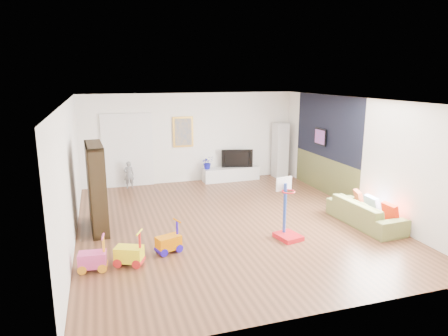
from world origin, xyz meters
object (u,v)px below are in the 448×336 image
object	(u,v)px
sofa	(365,213)
basketball_hoop	(289,209)
media_console	(231,174)
bookshelf	(97,188)

from	to	relation	value
sofa	basketball_hoop	bearing A→B (deg)	93.05
media_console	sofa	size ratio (longest dim) A/B	0.94
sofa	basketball_hoop	distance (m)	2.00
bookshelf	basketball_hoop	xyz separation A→B (m)	(3.61, -1.68, -0.30)
media_console	sofa	xyz separation A→B (m)	(1.60, -4.50, 0.07)
bookshelf	sofa	size ratio (longest dim) A/B	0.98
media_console	sofa	distance (m)	4.78
bookshelf	basketball_hoop	size ratio (longest dim) A/B	1.48
media_console	bookshelf	size ratio (longest dim) A/B	0.96
bookshelf	media_console	bearing A→B (deg)	33.97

